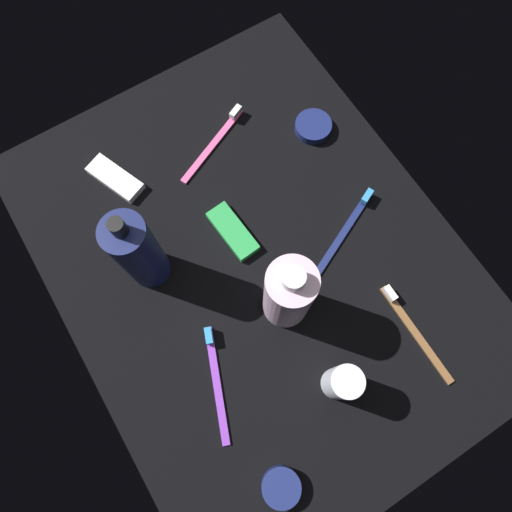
{
  "coord_description": "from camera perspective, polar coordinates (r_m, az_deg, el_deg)",
  "views": [
    {
      "loc": [
        18.62,
        -11.64,
        74.52
      ],
      "look_at": [
        0.0,
        0.0,
        3.0
      ],
      "focal_mm": 32.25,
      "sensor_mm": 36.0,
      "label": 1
    }
  ],
  "objects": [
    {
      "name": "deodorant_stick",
      "position": [
        0.71,
        10.77,
        -15.06
      ],
      "size": [
        4.78,
        4.78,
        10.22
      ],
      "primitive_type": "cylinder",
      "color": "silver",
      "rests_on": "ground_plane"
    },
    {
      "name": "toothbrush_pink",
      "position": [
        0.87,
        -4.99,
        14.18
      ],
      "size": [
        8.4,
        16.94,
        2.1
      ],
      "color": "#E55999",
      "rests_on": "ground_plane"
    },
    {
      "name": "lotion_bottle",
      "position": [
        0.71,
        -14.44,
        0.47
      ],
      "size": [
        6.56,
        6.56,
        21.17
      ],
      "color": "#161E51",
      "rests_on": "ground_plane"
    },
    {
      "name": "cream_tin_right",
      "position": [
        0.88,
        7.1,
        15.64
      ],
      "size": [
        6.71,
        6.71,
        1.76
      ],
      "primitive_type": "cylinder",
      "color": "navy",
      "rests_on": "ground_plane"
    },
    {
      "name": "toothbrush_navy",
      "position": [
        0.81,
        11.27,
        3.58
      ],
      "size": [
        8.49,
        16.9,
        2.1
      ],
      "color": "navy",
      "rests_on": "ground_plane"
    },
    {
      "name": "snack_bar_white",
      "position": [
        0.86,
        -17.06,
        9.2
      ],
      "size": [
        11.14,
        7.55,
        1.5
      ],
      "primitive_type": "cube",
      "rotation": [
        0.0,
        0.0,
        0.38
      ],
      "color": "white",
      "rests_on": "ground_plane"
    },
    {
      "name": "ground_plane",
      "position": [
        0.78,
        0.0,
        -0.77
      ],
      "size": [
        84.0,
        64.0,
        1.2
      ],
      "primitive_type": "cube",
      "color": "black"
    },
    {
      "name": "toothbrush_purple",
      "position": [
        0.74,
        -5.03,
        -14.71
      ],
      "size": [
        17.2,
        7.69,
        2.1
      ],
      "color": "purple",
      "rests_on": "ground_plane"
    },
    {
      "name": "snack_bar_green",
      "position": [
        0.79,
        -2.9,
        3.06
      ],
      "size": [
        10.68,
        4.81,
        1.5
      ],
      "primitive_type": "cube",
      "rotation": [
        0.0,
        0.0,
        0.08
      ],
      "color": "green",
      "rests_on": "ground_plane"
    },
    {
      "name": "toothbrush_brown",
      "position": [
        0.79,
        18.82,
        -8.38
      ],
      "size": [
        18.01,
        1.29,
        2.1
      ],
      "color": "brown",
      "rests_on": "ground_plane"
    },
    {
      "name": "cream_tin_left",
      "position": [
        0.75,
        3.14,
        -26.71
      ],
      "size": [
        5.75,
        5.75,
        2.19
      ],
      "primitive_type": "cylinder",
      "color": "navy",
      "rests_on": "ground_plane"
    },
    {
      "name": "bodywash_bottle",
      "position": [
        0.67,
        3.91,
        -4.82
      ],
      "size": [
        7.3,
        7.3,
        19.17
      ],
      "color": "silver",
      "rests_on": "ground_plane"
    }
  ]
}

